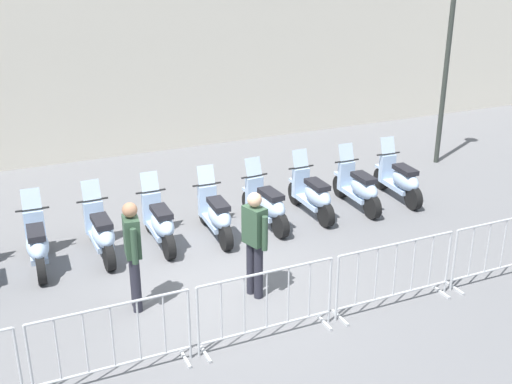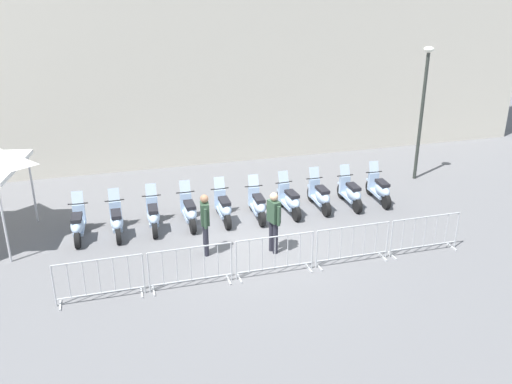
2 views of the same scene
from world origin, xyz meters
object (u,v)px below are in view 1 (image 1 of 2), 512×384
object	(u,v)px
barrier_segment_2	(267,306)
officer_near_row_end	(255,239)
motorcycle_2	(37,244)
barrier_segment_1	(113,343)
motorcycle_4	(160,223)
barrier_segment_3	(395,275)
barrier_segment_4	(503,249)
motorcycle_9	(400,180)
street_lamp	(449,43)
motorcycle_3	(101,233)
motorcycle_6	(267,205)
motorcycle_7	(313,195)
motorcycle_5	(216,215)
officer_mid_plaza	(133,250)
motorcycle_8	(359,188)

from	to	relation	value
barrier_segment_2	officer_near_row_end	bearing A→B (deg)	84.95
motorcycle_2	barrier_segment_1	size ratio (longest dim) A/B	0.86
motorcycle_4	barrier_segment_3	distance (m)	4.33
motorcycle_2	barrier_segment_4	world-z (taller)	motorcycle_2
motorcycle_9	street_lamp	size ratio (longest dim) A/B	0.36
motorcycle_3	barrier_segment_3	world-z (taller)	motorcycle_3
street_lamp	motorcycle_9	bearing A→B (deg)	-133.50
motorcycle_6	motorcycle_7	distance (m)	1.05
motorcycle_4	motorcycle_7	xyz separation A→B (m)	(3.09, 0.65, 0.00)
motorcycle_6	motorcycle_4	bearing A→B (deg)	-169.74
motorcycle_3	street_lamp	size ratio (longest dim) A/B	0.36
motorcycle_3	barrier_segment_2	distance (m)	3.79
motorcycle_4	barrier_segment_4	distance (m)	5.87
motorcycle_5	barrier_segment_1	distance (m)	4.26
motorcycle_6	officer_near_row_end	distance (m)	2.64
barrier_segment_1	officer_mid_plaza	xyz separation A→B (m)	(0.36, 1.62, 0.46)
motorcycle_7	barrier_segment_4	xyz separation A→B (m)	(2.23, -3.11, 0.07)
motorcycle_6	officer_near_row_end	bearing A→B (deg)	-108.10
motorcycle_7	barrier_segment_2	bearing A→B (deg)	-116.12
motorcycle_8	barrier_segment_1	size ratio (longest dim) A/B	0.86
motorcycle_6	officer_near_row_end	size ratio (longest dim) A/B	0.98
motorcycle_5	street_lamp	distance (m)	7.25
motorcycle_7	barrier_segment_4	size ratio (longest dim) A/B	0.86
motorcycle_5	barrier_segment_3	world-z (taller)	motorcycle_5
motorcycle_8	barrier_segment_1	xyz separation A→B (m)	(-5.04, -4.49, 0.07)
motorcycle_2	motorcycle_9	xyz separation A→B (m)	(7.23, 1.45, 0.00)
motorcycle_3	motorcycle_4	world-z (taller)	same
motorcycle_5	motorcycle_6	xyz separation A→B (m)	(1.03, 0.26, 0.00)
barrier_segment_3	street_lamp	size ratio (longest dim) A/B	0.42
motorcycle_4	officer_near_row_end	world-z (taller)	officer_near_row_end
motorcycle_6	motorcycle_9	bearing A→B (deg)	12.50
motorcycle_5	motorcycle_9	xyz separation A→B (m)	(4.11, 0.94, 0.00)
motorcycle_2	motorcycle_8	world-z (taller)	same
barrier_segment_3	officer_near_row_end	bearing A→B (deg)	158.37
barrier_segment_4	officer_mid_plaza	distance (m)	5.91
motorcycle_2	motorcycle_5	bearing A→B (deg)	9.32
motorcycle_3	motorcycle_9	distance (m)	6.32
motorcycle_3	officer_near_row_end	bearing A→B (deg)	-39.24
officer_near_row_end	motorcycle_7	bearing A→B (deg)	56.38
motorcycle_4	street_lamp	distance (m)	8.20
motorcycle_2	officer_near_row_end	world-z (taller)	officer_near_row_end
motorcycle_3	barrier_segment_4	bearing A→B (deg)	-19.61
motorcycle_3	motorcycle_7	world-z (taller)	same
barrier_segment_1	barrier_segment_3	xyz separation A→B (m)	(4.16, 0.81, 0.00)
motorcycle_6	officer_mid_plaza	bearing A→B (deg)	-137.27
motorcycle_5	officer_near_row_end	world-z (taller)	officer_near_row_end
barrier_segment_1	officer_near_row_end	distance (m)	2.74
officer_mid_plaza	motorcycle_8	bearing A→B (deg)	31.48
barrier_segment_3	officer_near_row_end	distance (m)	2.17
motorcycle_2	barrier_segment_3	xyz separation A→B (m)	(5.33, -2.47, 0.07)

